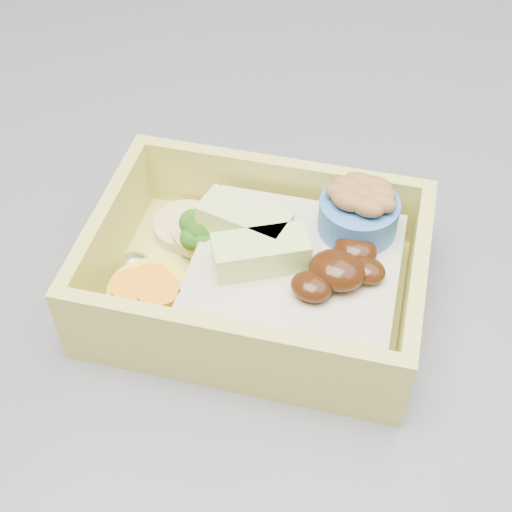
% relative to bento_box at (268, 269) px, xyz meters
% --- Properties ---
extents(bento_box, '(0.19, 0.16, 0.06)m').
position_rel_bento_box_xyz_m(bento_box, '(0.00, 0.00, 0.00)').
color(bento_box, '#D1CB56').
rests_on(bento_box, island).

